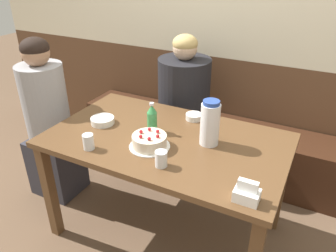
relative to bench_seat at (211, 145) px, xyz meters
name	(u,v)px	position (x,y,z in m)	size (l,w,h in m)	color
ground_plane	(167,228)	(0.00, -0.83, -0.22)	(12.00, 12.00, 0.00)	brown
back_wall	(230,16)	(0.00, 0.22, 1.03)	(4.80, 0.04, 2.50)	brown
bench_seat	(211,145)	(0.00, 0.00, 0.00)	(2.32, 0.38, 0.45)	#381E11
dining_table	(166,151)	(0.00, -0.83, 0.41)	(1.38, 0.82, 0.72)	brown
birthday_cake	(149,141)	(-0.04, -0.96, 0.53)	(0.23, 0.23, 0.09)	white
water_pitcher	(210,123)	(0.24, -0.78, 0.63)	(0.11, 0.11, 0.26)	white
soju_bottle	(152,118)	(-0.11, -0.80, 0.59)	(0.06, 0.06, 0.19)	#388E4C
napkin_holder	(247,194)	(0.56, -1.15, 0.54)	(0.11, 0.08, 0.11)	white
bowl_soup_white	(103,121)	(-0.44, -0.85, 0.52)	(0.15, 0.15, 0.04)	white
bowl_rice_small	(194,117)	(0.05, -0.54, 0.52)	(0.11, 0.11, 0.04)	white
glass_water_tall	(161,159)	(0.11, -1.09, 0.54)	(0.06, 0.06, 0.08)	silver
glass_tumbler_short	(88,142)	(-0.32, -1.13, 0.54)	(0.06, 0.06, 0.09)	silver
person_teal_shirt	(49,127)	(-0.95, -0.83, 0.34)	(0.34, 0.31, 1.20)	#33333D
person_pale_blue_shirt	(184,109)	(-0.20, -0.16, 0.36)	(0.40, 0.40, 1.17)	#33333D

